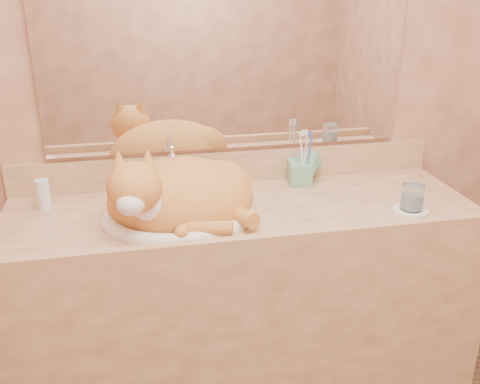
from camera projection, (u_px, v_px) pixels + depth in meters
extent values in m
cube|color=#965D44|center=(227.00, 76.00, 1.91)|extent=(2.40, 0.02, 2.50)
cube|color=white|center=(228.00, 36.00, 1.84)|extent=(1.30, 0.02, 0.80)
imported|color=#6BAC8C|center=(303.00, 164.00, 1.96)|extent=(0.09, 0.09, 0.18)
imported|color=#6BAC8C|center=(305.00, 172.00, 1.99)|extent=(0.15, 0.15, 0.11)
cylinder|color=white|center=(411.00, 210.00, 1.79)|extent=(0.12, 0.12, 0.01)
cylinder|color=white|center=(412.00, 197.00, 1.77)|extent=(0.07, 0.07, 0.09)
cylinder|color=white|center=(43.00, 195.00, 1.79)|extent=(0.04, 0.04, 0.11)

